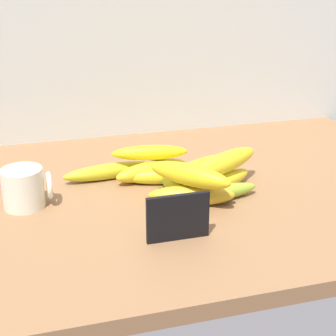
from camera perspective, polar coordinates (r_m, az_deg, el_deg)
name	(u,v)px	position (r cm, az deg, el deg)	size (l,w,h in cm)	color
counter_top	(194,194)	(110.80, 2.80, -2.86)	(110.00, 76.00, 3.00)	olive
back_wall	(147,12)	(138.47, -2.26, 16.66)	(130.00, 2.00, 70.00)	silver
chalkboard_sign	(178,219)	(89.13, 1.08, -5.59)	(11.00, 1.80, 8.40)	black
coffee_mug	(24,188)	(104.13, -15.37, -2.11)	(9.42, 7.92, 7.84)	silver
banana_0	(198,168)	(115.31, 3.26, 0.00)	(20.80, 3.72, 3.72)	yellow
banana_1	(212,194)	(103.46, 4.80, -2.88)	(20.18, 3.33, 3.33)	#92B630
banana_2	(178,172)	(113.25, 1.10, -0.41)	(18.56, 3.66, 3.66)	yellow
banana_3	(221,183)	(108.10, 5.79, -1.67)	(18.14, 3.67, 3.67)	yellow
banana_4	(174,184)	(106.78, 0.69, -1.74)	(18.16, 4.10, 4.10)	gold
banana_5	(110,171)	(114.51, -6.36, -0.35)	(20.55, 3.45, 3.45)	gold
banana_6	(165,176)	(111.25, -0.34, -0.92)	(18.28, 3.37, 3.37)	yellow
banana_7	(152,170)	(113.48, -1.78, -0.25)	(17.16, 4.11, 4.11)	gold
banana_8	(192,195)	(101.88, 2.58, -3.01)	(16.97, 4.05, 4.05)	gold
banana_9	(224,163)	(107.97, 6.12, 0.57)	(20.11, 4.25, 4.25)	yellow
banana_10	(190,175)	(100.56, 2.37, -0.75)	(17.39, 4.30, 4.30)	yellow
banana_11	(218,165)	(107.35, 5.51, 0.35)	(18.21, 3.86, 3.86)	yellow
banana_12	(150,153)	(113.11, -2.01, 1.68)	(16.41, 3.25, 3.25)	yellow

